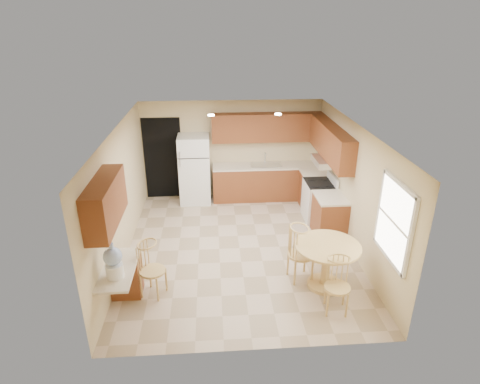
{
  "coord_description": "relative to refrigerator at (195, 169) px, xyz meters",
  "views": [
    {
      "loc": [
        -0.5,
        -7.05,
        4.33
      ],
      "look_at": [
        0.03,
        0.3,
        1.12
      ],
      "focal_mm": 30.0,
      "sensor_mm": 36.0,
      "label": 1
    }
  ],
  "objects": [
    {
      "name": "chair_table_a",
      "position": [
        1.96,
        -3.6,
        -0.23
      ],
      "size": [
        0.46,
        0.6,
        1.04
      ],
      "rotation": [
        0.0,
        0.0,
        -1.38
      ],
      "color": "#D9B36C",
      "rests_on": "floor"
    },
    {
      "name": "dining_table",
      "position": [
        2.35,
        -3.76,
        -0.32
      ],
      "size": [
        1.11,
        1.11,
        0.82
      ],
      "rotation": [
        0.0,
        0.0,
        -0.27
      ],
      "color": "#D9B36C",
      "rests_on": "floor"
    },
    {
      "name": "base_cab_right_b",
      "position": [
        2.9,
        -2.0,
        -0.43
      ],
      "size": [
        0.6,
        0.8,
        0.87
      ],
      "primitive_type": "cube",
      "color": "brown",
      "rests_on": "floor"
    },
    {
      "name": "base_cab_right_a",
      "position": [
        2.9,
        -0.54,
        -0.43
      ],
      "size": [
        0.6,
        0.59,
        0.87
      ],
      "primitive_type": "cube",
      "color": "brown",
      "rests_on": "floor"
    },
    {
      "name": "window",
      "position": [
        3.18,
        -4.25,
        0.64
      ],
      "size": [
        0.06,
        1.12,
        1.3
      ],
      "color": "white",
      "rests_on": "wall_right"
    },
    {
      "name": "upper_cab_right",
      "position": [
        3.04,
        -1.19,
        0.99
      ],
      "size": [
        0.33,
        2.42,
        0.7
      ],
      "primitive_type": "cube",
      "color": "brown",
      "rests_on": "wall_right"
    },
    {
      "name": "doorway",
      "position": [
        -0.8,
        0.34,
        0.19
      ],
      "size": [
        0.9,
        0.02,
        2.1
      ],
      "primitive_type": "cube",
      "color": "black",
      "rests_on": "floor"
    },
    {
      "name": "wall_front",
      "position": [
        0.95,
        -5.15,
        0.39
      ],
      "size": [
        4.5,
        0.02,
        2.5
      ],
      "primitive_type": "cube",
      "color": "#CFBA8B",
      "rests_on": "floor"
    },
    {
      "name": "water_crock",
      "position": [
        -1.05,
        -4.33,
        0.17
      ],
      "size": [
        0.28,
        0.28,
        0.58
      ],
      "color": "white",
      "rests_on": "desk_top"
    },
    {
      "name": "sink",
      "position": [
        1.8,
        0.05,
        0.05
      ],
      "size": [
        0.78,
        0.44,
        0.01
      ],
      "primitive_type": "cube",
      "color": "silver",
      "rests_on": "counter_back"
    },
    {
      "name": "desk_pedestal",
      "position": [
        -1.05,
        -3.72,
        -0.5
      ],
      "size": [
        0.48,
        0.42,
        0.72
      ],
      "primitive_type": "cube",
      "color": "brown",
      "rests_on": "floor"
    },
    {
      "name": "upper_cab_back",
      "position": [
        1.83,
        0.19,
        0.99
      ],
      "size": [
        2.75,
        0.33,
        0.7
      ],
      "primitive_type": "cube",
      "color": "brown",
      "rests_on": "wall_back"
    },
    {
      "name": "can_light_b",
      "position": [
        1.85,
        -1.2,
        1.62
      ],
      "size": [
        0.14,
        0.14,
        0.02
      ],
      "primitive_type": "cylinder",
      "color": "white",
      "rests_on": "ceiling"
    },
    {
      "name": "range_hood",
      "position": [
        2.95,
        -1.22,
        0.56
      ],
      "size": [
        0.5,
        0.76,
        0.14
      ],
      "primitive_type": "cube",
      "color": "silver",
      "rests_on": "upper_cab_right"
    },
    {
      "name": "ceiling",
      "position": [
        0.95,
        -2.4,
        1.64
      ],
      "size": [
        4.5,
        5.5,
        0.02
      ],
      "primitive_type": "cube",
      "color": "white",
      "rests_on": "wall_back"
    },
    {
      "name": "counter_right_b",
      "position": [
        2.9,
        -2.0,
        0.03
      ],
      "size": [
        0.63,
        0.8,
        0.04
      ],
      "primitive_type": "cube",
      "color": "beige",
      "rests_on": "base_cab_right_b"
    },
    {
      "name": "wall_left",
      "position": [
        -1.3,
        -2.4,
        0.39
      ],
      "size": [
        0.02,
        5.5,
        2.5
      ],
      "primitive_type": "cube",
      "color": "#CFBA8B",
      "rests_on": "floor"
    },
    {
      "name": "stove",
      "position": [
        2.88,
        -1.22,
        -0.39
      ],
      "size": [
        0.65,
        0.76,
        1.09
      ],
      "color": "white",
      "rests_on": "floor"
    },
    {
      "name": "base_cab_back",
      "position": [
        1.83,
        0.05,
        -0.43
      ],
      "size": [
        2.75,
        0.6,
        0.87
      ],
      "primitive_type": "cube",
      "color": "brown",
      "rests_on": "floor"
    },
    {
      "name": "chair_desk",
      "position": [
        -0.6,
        -3.86,
        -0.27
      ],
      "size": [
        0.43,
        0.56,
        0.98
      ],
      "rotation": [
        0.0,
        0.0,
        -1.95
      ],
      "color": "#D9B36C",
      "rests_on": "floor"
    },
    {
      "name": "wall_back",
      "position": [
        0.95,
        0.35,
        0.39
      ],
      "size": [
        4.5,
        0.02,
        2.5
      ],
      "primitive_type": "cube",
      "color": "#CFBA8B",
      "rests_on": "floor"
    },
    {
      "name": "counter_right_a",
      "position": [
        2.9,
        -0.54,
        0.03
      ],
      "size": [
        0.63,
        0.59,
        0.04
      ],
      "primitive_type": "cube",
      "color": "beige",
      "rests_on": "base_cab_right_a"
    },
    {
      "name": "counter_back",
      "position": [
        1.83,
        0.05,
        0.03
      ],
      "size": [
        2.75,
        0.63,
        0.04
      ],
      "primitive_type": "cube",
      "color": "beige",
      "rests_on": "base_cab_back"
    },
    {
      "name": "floor",
      "position": [
        0.95,
        -2.4,
        -0.86
      ],
      "size": [
        5.5,
        5.5,
        0.0
      ],
      "primitive_type": "plane",
      "color": "tan",
      "rests_on": "ground"
    },
    {
      "name": "chair_table_b",
      "position": [
        2.35,
        -4.5,
        -0.29
      ],
      "size": [
        0.42,
        0.42,
        0.94
      ],
      "rotation": [
        0.0,
        0.0,
        2.98
      ],
      "color": "#D9B36C",
      "rests_on": "floor"
    },
    {
      "name": "wall_right",
      "position": [
        3.2,
        -2.4,
        0.39
      ],
      "size": [
        0.02,
        5.5,
        2.5
      ],
      "primitive_type": "cube",
      "color": "#CFBA8B",
      "rests_on": "floor"
    },
    {
      "name": "refrigerator",
      "position": [
        0.0,
        0.0,
        0.0
      ],
      "size": [
        0.76,
        0.74,
        1.72
      ],
      "color": "white",
      "rests_on": "floor"
    },
    {
      "name": "desk_top",
      "position": [
        -1.05,
        -4.1,
        -0.11
      ],
      "size": [
        0.5,
        1.2,
        0.04
      ],
      "primitive_type": "cube",
      "color": "beige",
      "rests_on": "desk_pedestal"
    },
    {
      "name": "upper_cab_left",
      "position": [
        -1.13,
        -4.0,
        0.99
      ],
      "size": [
        0.33,
        1.4,
        0.7
      ],
      "primitive_type": "cube",
      "color": "brown",
      "rests_on": "wall_left"
    },
    {
      "name": "can_light_a",
      "position": [
        0.45,
        -1.2,
        1.62
      ],
      "size": [
        0.14,
        0.14,
        0.02
      ],
      "primitive_type": "cylinder",
      "color": "white",
      "rests_on": "ceiling"
    }
  ]
}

